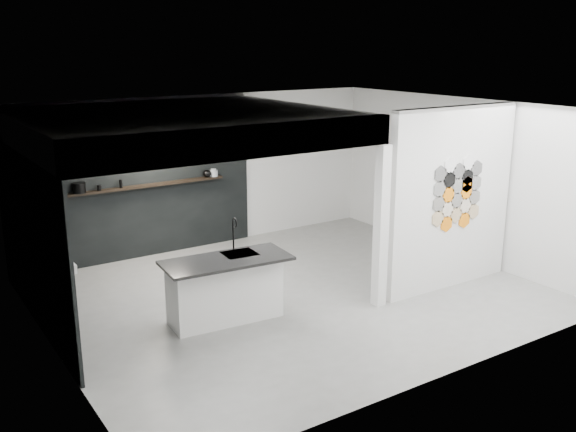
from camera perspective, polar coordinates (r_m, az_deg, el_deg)
The scene contains 17 objects.
floor at distance 9.81m, azimuth 0.48°, elevation -6.99°, with size 7.00×6.00×0.01m, color slate.
partition_panel at distance 10.06m, azimuth 14.33°, elevation 1.50°, with size 2.45×0.15×2.80m, color silver.
bay_clad_back at distance 11.45m, azimuth -13.33°, elevation 2.03°, with size 4.40×0.04×2.35m, color black.
bay_clad_left at distance 9.05m, azimuth -21.86°, elevation -2.13°, with size 0.04×4.00×2.35m, color black.
bulkhead at distance 9.41m, azimuth -9.60°, elevation 7.96°, with size 4.40×4.00×0.40m, color silver.
corner_column at distance 9.15m, azimuth 8.27°, elevation -0.98°, with size 0.16×0.16×2.35m, color silver.
fascia_beam at distance 7.70m, azimuth -3.73°, elevation 6.59°, with size 4.40×0.16×0.40m, color silver.
wall_basin at distance 9.00m, azimuth -19.96°, elevation -4.21°, with size 0.40×0.60×0.12m, color silver.
display_shelf at distance 11.36m, azimuth -12.71°, elevation 2.61°, with size 3.00×0.15×0.04m, color black.
kitchen_island at distance 8.82m, azimuth -5.61°, elevation -6.39°, with size 1.77×0.89×1.38m.
stockpot at distance 11.01m, azimuth -18.07°, elevation 2.40°, with size 0.21×0.21×0.17m, color black.
kettle at distance 11.81m, azimuth -7.21°, elevation 3.78°, with size 0.16×0.16×0.14m, color black.
glass_bowl at distance 11.87m, azimuth -6.64°, elevation 3.80°, with size 0.16×0.16×0.11m, color gray.
glass_vase at distance 11.87m, azimuth -6.64°, elevation 3.86°, with size 0.10×0.10×0.14m, color gray.
bottle_dark at distance 11.21m, azimuth -14.64°, elevation 2.80°, with size 0.05×0.05×0.14m, color black.
utensil_cup at distance 11.11m, azimuth -16.44°, elevation 2.42°, with size 0.07×0.07×0.09m, color black.
hex_tile_cluster at distance 10.01m, azimuth 14.86°, elevation 2.01°, with size 1.04×0.02×1.16m.
Camera 1 is at (-5.07, -7.54, 3.69)m, focal length 40.00 mm.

